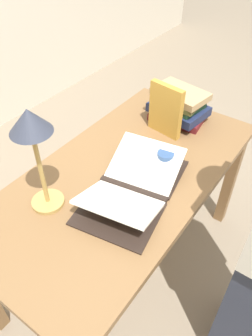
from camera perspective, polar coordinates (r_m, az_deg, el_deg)
ground_plane at (r=2.07m, az=-0.19°, el=-16.21°), size 12.00×12.00×0.00m
reading_desk at (r=1.56m, az=-0.24°, el=-3.50°), size 1.43×0.73×0.75m
open_book at (r=1.38m, az=1.28°, el=-3.09°), size 0.61×0.41×0.11m
book_stack_tall at (r=1.81m, az=9.19°, el=10.69°), size 0.24×0.31×0.17m
book_standing_upright at (r=1.67m, az=6.90°, el=9.98°), size 0.06×0.19×0.27m
reading_lamp at (r=1.17m, az=-16.01°, el=5.64°), size 0.15×0.15×0.45m
coffee_mug at (r=1.49m, az=6.90°, el=1.24°), size 0.08×0.10×0.09m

